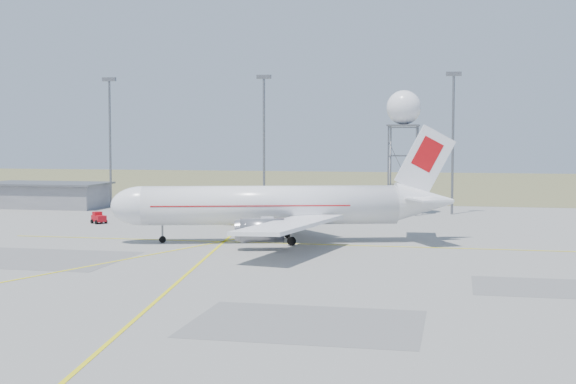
% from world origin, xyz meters
% --- Properties ---
extents(ground, '(400.00, 400.00, 0.00)m').
position_xyz_m(ground, '(0.00, 0.00, 0.00)').
color(ground, gray).
rests_on(ground, ground).
extents(grass_strip, '(400.00, 120.00, 0.03)m').
position_xyz_m(grass_strip, '(0.00, 140.00, 0.01)').
color(grass_strip, '#525C32').
rests_on(grass_strip, ground).
extents(building_grey, '(19.00, 10.00, 3.90)m').
position_xyz_m(building_grey, '(-45.00, 64.00, 1.97)').
color(building_grey, gray).
rests_on(building_grey, ground).
extents(mast_a, '(2.20, 0.50, 20.50)m').
position_xyz_m(mast_a, '(-35.00, 66.00, 12.07)').
color(mast_a, slate).
rests_on(mast_a, ground).
extents(mast_b, '(2.20, 0.50, 20.50)m').
position_xyz_m(mast_b, '(-10.00, 66.00, 12.07)').
color(mast_b, slate).
rests_on(mast_b, ground).
extents(mast_c, '(2.20, 0.50, 20.50)m').
position_xyz_m(mast_c, '(18.00, 66.00, 12.07)').
color(mast_c, slate).
rests_on(mast_c, ground).
extents(airliner_main, '(36.42, 34.59, 12.55)m').
position_xyz_m(airliner_main, '(-0.11, 31.04, 3.85)').
color(airliner_main, white).
rests_on(airliner_main, ground).
extents(radar_tower, '(4.94, 4.94, 17.87)m').
position_xyz_m(radar_tower, '(11.03, 64.51, 10.03)').
color(radar_tower, slate).
rests_on(radar_tower, ground).
extents(fire_truck, '(8.82, 6.57, 3.40)m').
position_xyz_m(fire_truck, '(-7.10, 48.59, 1.63)').
color(fire_truck, gold).
rests_on(fire_truck, ground).
extents(baggage_tug, '(2.37, 2.34, 1.52)m').
position_xyz_m(baggage_tug, '(-26.64, 43.90, 0.57)').
color(baggage_tug, '#B50C17').
rests_on(baggage_tug, ground).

